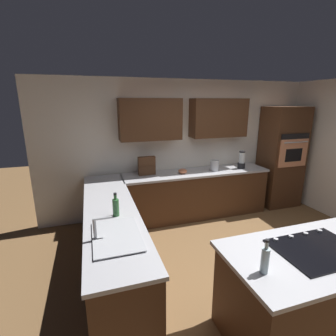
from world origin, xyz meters
TOP-DOWN VIEW (x-y plane):
  - ground_plane at (0.00, 0.00)m, footprint 14.00×14.00m
  - wall_back at (0.07, -2.04)m, footprint 6.00×0.44m
  - lower_cabinets_back at (0.10, -1.72)m, footprint 2.80×0.60m
  - countertop_back at (0.10, -1.72)m, footprint 2.84×0.64m
  - lower_cabinets_side at (1.82, -0.55)m, footprint 0.60×2.90m
  - countertop_side at (1.82, -0.55)m, footprint 0.64×2.94m
  - island_base at (0.11, 0.99)m, footprint 1.64×0.80m
  - island_top at (0.11, 0.99)m, footprint 1.72×0.88m
  - wall_oven at (-1.85, -1.72)m, footprint 0.80×0.66m
  - sink_unit at (1.83, 0.21)m, footprint 0.46×0.70m
  - cooktop at (0.11, 0.99)m, footprint 0.76×0.56m
  - blender at (-0.85, -1.67)m, footprint 0.15×0.15m
  - mixing_bowl at (0.40, -1.67)m, footprint 0.16×0.16m
  - spice_rack at (1.05, -1.80)m, footprint 0.31×0.11m
  - kettle at (-0.25, -1.67)m, footprint 0.16×0.16m
  - dish_soap_bottle at (1.77, -0.27)m, footprint 0.07×0.07m
  - oil_bottle at (0.78, 1.10)m, footprint 0.06×0.06m

SIDE VIEW (x-z plane):
  - ground_plane at x=0.00m, z-range 0.00..0.00m
  - lower_cabinets_back at x=0.10m, z-range 0.00..0.86m
  - lower_cabinets_side at x=1.82m, z-range 0.00..0.86m
  - island_base at x=0.11m, z-range 0.00..0.86m
  - countertop_back at x=0.10m, z-range 0.86..0.90m
  - countertop_side at x=1.82m, z-range 0.86..0.90m
  - island_top at x=0.11m, z-range 0.86..0.90m
  - cooktop at x=0.11m, z-range 0.89..0.92m
  - sink_unit at x=1.83m, z-range 0.80..1.03m
  - mixing_bowl at x=0.40m, z-range 0.90..0.99m
  - kettle at x=-0.25m, z-range 0.90..1.10m
  - dish_soap_bottle at x=1.77m, z-range 0.87..1.15m
  - oil_bottle at x=0.78m, z-range 0.87..1.16m
  - wall_oven at x=-1.85m, z-range 0.00..2.10m
  - blender at x=-0.85m, z-range 0.88..1.23m
  - spice_rack at x=1.05m, z-range 0.90..1.24m
  - wall_back at x=0.07m, z-range 0.15..2.75m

